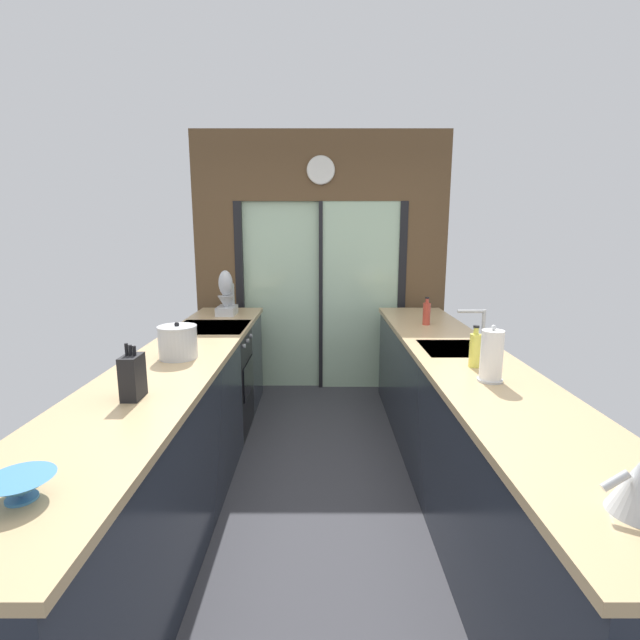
{
  "coord_description": "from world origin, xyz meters",
  "views": [
    {
      "loc": [
        -0.01,
        -2.44,
        1.7
      ],
      "look_at": [
        -0.01,
        0.96,
        1.03
      ],
      "focal_mm": 25.56,
      "sensor_mm": 36.0,
      "label": 1
    }
  ],
  "objects": [
    {
      "name": "ground_plane",
      "position": [
        0.0,
        0.6,
        -0.01
      ],
      "size": [
        5.04,
        7.6,
        0.02
      ],
      "primitive_type": "cube",
      "color": "#38383D"
    },
    {
      "name": "knife_block",
      "position": [
        -0.89,
        -0.39,
        1.03
      ],
      "size": [
        0.08,
        0.14,
        0.27
      ],
      "color": "black",
      "rests_on": "left_counter_run"
    },
    {
      "name": "stock_pot",
      "position": [
        -0.89,
        0.3,
        1.02
      ],
      "size": [
        0.24,
        0.24,
        0.23
      ],
      "color": "#B7BABC",
      "rests_on": "left_counter_run"
    },
    {
      "name": "mixing_bowl",
      "position": [
        -0.89,
        -1.22,
        0.96
      ],
      "size": [
        0.2,
        0.2,
        0.07
      ],
      "color": "teal",
      "rests_on": "left_counter_run"
    },
    {
      "name": "left_counter_run",
      "position": [
        -0.91,
        0.13,
        0.47
      ],
      "size": [
        0.62,
        3.8,
        0.92
      ],
      "color": "#1E232D",
      "rests_on": "ground_plane"
    },
    {
      "name": "paper_towel_roll",
      "position": [
        0.89,
        -0.14,
        1.06
      ],
      "size": [
        0.13,
        0.13,
        0.3
      ],
      "color": "#B7BABC",
      "rests_on": "right_counter_run"
    },
    {
      "name": "oven_range",
      "position": [
        -0.91,
        1.25,
        0.46
      ],
      "size": [
        0.6,
        0.6,
        0.92
      ],
      "color": "black",
      "rests_on": "ground_plane"
    },
    {
      "name": "back_wall_unit",
      "position": [
        0.0,
        2.4,
        1.52
      ],
      "size": [
        2.64,
        0.12,
        2.7
      ],
      "color": "brown",
      "rests_on": "ground_plane"
    },
    {
      "name": "sink_faucet",
      "position": [
        1.06,
        0.55,
        1.1
      ],
      "size": [
        0.19,
        0.02,
        0.26
      ],
      "color": "#B7BABC",
      "rests_on": "right_counter_run"
    },
    {
      "name": "soap_bottle_near",
      "position": [
        0.89,
        0.11,
        1.03
      ],
      "size": [
        0.06,
        0.06,
        0.25
      ],
      "color": "#D1CC4C",
      "rests_on": "right_counter_run"
    },
    {
      "name": "stand_mixer",
      "position": [
        -0.89,
        1.8,
        1.08
      ],
      "size": [
        0.17,
        0.27,
        0.42
      ],
      "color": "#B7BABC",
      "rests_on": "left_counter_run"
    },
    {
      "name": "right_counter_run",
      "position": [
        0.91,
        0.3,
        0.46
      ],
      "size": [
        0.62,
        3.8,
        0.92
      ],
      "color": "#1E232D",
      "rests_on": "ground_plane"
    },
    {
      "name": "soap_bottle_far",
      "position": [
        0.89,
        1.33,
        1.02
      ],
      "size": [
        0.06,
        0.06,
        0.24
      ],
      "color": "#B23D2D",
      "rests_on": "right_counter_run"
    }
  ]
}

